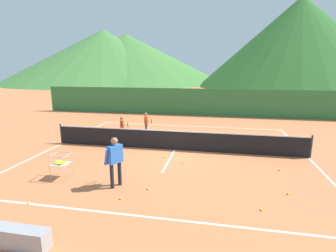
{
  "coord_description": "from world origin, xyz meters",
  "views": [
    {
      "loc": [
        2.02,
        -12.01,
        3.91
      ],
      "look_at": [
        -0.34,
        0.03,
        1.17
      ],
      "focal_mm": 27.94,
      "sensor_mm": 36.0,
      "label": 1
    }
  ],
  "objects_px": {
    "student_0": "(122,125)",
    "tennis_ball_4": "(288,194)",
    "ball_cart": "(61,163)",
    "tennis_ball_2": "(280,170)",
    "tennis_ball_7": "(29,203)",
    "courtside_bench": "(17,237)",
    "student_1": "(146,122)",
    "tennis_ball_8": "(121,198)",
    "tennis_ball_1": "(164,157)",
    "tennis_ball_0": "(183,163)",
    "tennis_ball_5": "(148,189)",
    "tennis_net": "(175,140)",
    "tennis_ball_3": "(261,210)",
    "instructor": "(115,157)"
  },
  "relations": [
    {
      "from": "courtside_bench",
      "to": "tennis_ball_5",
      "type": "bearing_deg",
      "value": 56.97
    },
    {
      "from": "tennis_ball_4",
      "to": "tennis_ball_8",
      "type": "relative_size",
      "value": 1.0
    },
    {
      "from": "instructor",
      "to": "courtside_bench",
      "type": "height_order",
      "value": "instructor"
    },
    {
      "from": "tennis_ball_5",
      "to": "courtside_bench",
      "type": "bearing_deg",
      "value": -123.03
    },
    {
      "from": "tennis_net",
      "to": "student_0",
      "type": "xyz_separation_m",
      "value": [
        -3.25,
        1.49,
        0.26
      ]
    },
    {
      "from": "tennis_ball_5",
      "to": "tennis_ball_8",
      "type": "bearing_deg",
      "value": -129.36
    },
    {
      "from": "tennis_ball_3",
      "to": "tennis_ball_7",
      "type": "height_order",
      "value": "same"
    },
    {
      "from": "ball_cart",
      "to": "tennis_ball_7",
      "type": "height_order",
      "value": "ball_cart"
    },
    {
      "from": "tennis_ball_4",
      "to": "tennis_ball_3",
      "type": "bearing_deg",
      "value": -129.72
    },
    {
      "from": "tennis_ball_3",
      "to": "tennis_ball_5",
      "type": "bearing_deg",
      "value": 169.48
    },
    {
      "from": "ball_cart",
      "to": "tennis_ball_2",
      "type": "height_order",
      "value": "ball_cart"
    },
    {
      "from": "tennis_net",
      "to": "tennis_ball_0",
      "type": "relative_size",
      "value": 180.22
    },
    {
      "from": "instructor",
      "to": "ball_cart",
      "type": "xyz_separation_m",
      "value": [
        -2.19,
        0.26,
        -0.44
      ]
    },
    {
      "from": "tennis_ball_1",
      "to": "tennis_ball_0",
      "type": "bearing_deg",
      "value": -30.3
    },
    {
      "from": "tennis_ball_7",
      "to": "tennis_ball_2",
      "type": "bearing_deg",
      "value": 27.87
    },
    {
      "from": "tennis_ball_2",
      "to": "courtside_bench",
      "type": "height_order",
      "value": "courtside_bench"
    },
    {
      "from": "student_0",
      "to": "tennis_ball_3",
      "type": "relative_size",
      "value": 18.62
    },
    {
      "from": "student_0",
      "to": "tennis_ball_5",
      "type": "height_order",
      "value": "student_0"
    },
    {
      "from": "student_0",
      "to": "tennis_ball_4",
      "type": "bearing_deg",
      "value": -35.34
    },
    {
      "from": "courtside_bench",
      "to": "tennis_ball_4",
      "type": "bearing_deg",
      "value": 30.03
    },
    {
      "from": "student_1",
      "to": "tennis_ball_8",
      "type": "distance_m",
      "value": 7.86
    },
    {
      "from": "instructor",
      "to": "student_0",
      "type": "height_order",
      "value": "instructor"
    },
    {
      "from": "student_1",
      "to": "tennis_ball_4",
      "type": "relative_size",
      "value": 19.73
    },
    {
      "from": "ball_cart",
      "to": "tennis_ball_8",
      "type": "distance_m",
      "value": 2.94
    },
    {
      "from": "tennis_net",
      "to": "ball_cart",
      "type": "relative_size",
      "value": 13.63
    },
    {
      "from": "student_1",
      "to": "courtside_bench",
      "type": "relative_size",
      "value": 0.89
    },
    {
      "from": "student_1",
      "to": "tennis_ball_0",
      "type": "relative_size",
      "value": 19.73
    },
    {
      "from": "ball_cart",
      "to": "tennis_ball_2",
      "type": "relative_size",
      "value": 13.22
    },
    {
      "from": "student_0",
      "to": "tennis_ball_5",
      "type": "distance_m",
      "value": 6.67
    },
    {
      "from": "instructor",
      "to": "tennis_ball_3",
      "type": "bearing_deg",
      "value": -8.46
    },
    {
      "from": "ball_cart",
      "to": "tennis_ball_2",
      "type": "distance_m",
      "value": 8.25
    },
    {
      "from": "tennis_ball_4",
      "to": "courtside_bench",
      "type": "xyz_separation_m",
      "value": [
        -6.55,
        -3.78,
        0.2
      ]
    },
    {
      "from": "student_1",
      "to": "tennis_ball_2",
      "type": "height_order",
      "value": "student_1"
    },
    {
      "from": "tennis_ball_1",
      "to": "tennis_ball_2",
      "type": "distance_m",
      "value": 4.77
    },
    {
      "from": "tennis_ball_2",
      "to": "tennis_ball_3",
      "type": "bearing_deg",
      "value": -109.51
    },
    {
      "from": "student_0",
      "to": "tennis_ball_7",
      "type": "relative_size",
      "value": 18.62
    },
    {
      "from": "student_0",
      "to": "tennis_ball_7",
      "type": "xyz_separation_m",
      "value": [
        -0.1,
        -7.42,
        -0.73
      ]
    },
    {
      "from": "tennis_ball_5",
      "to": "student_0",
      "type": "bearing_deg",
      "value": 117.9
    },
    {
      "from": "student_1",
      "to": "ball_cart",
      "type": "xyz_separation_m",
      "value": [
        -1.31,
        -6.61,
        -0.22
      ]
    },
    {
      "from": "tennis_net",
      "to": "student_0",
      "type": "relative_size",
      "value": 9.68
    },
    {
      "from": "tennis_ball_0",
      "to": "tennis_ball_7",
      "type": "height_order",
      "value": "same"
    },
    {
      "from": "tennis_net",
      "to": "tennis_ball_7",
      "type": "xyz_separation_m",
      "value": [
        -3.35,
        -5.93,
        -0.47
      ]
    },
    {
      "from": "tennis_ball_0",
      "to": "tennis_ball_1",
      "type": "xyz_separation_m",
      "value": [
        -0.92,
        0.54,
        0.0
      ]
    },
    {
      "from": "tennis_ball_7",
      "to": "instructor",
      "type": "bearing_deg",
      "value": 37.52
    },
    {
      "from": "ball_cart",
      "to": "tennis_ball_7",
      "type": "relative_size",
      "value": 13.22
    },
    {
      "from": "tennis_ball_4",
      "to": "courtside_bench",
      "type": "distance_m",
      "value": 7.56
    },
    {
      "from": "tennis_ball_8",
      "to": "courtside_bench",
      "type": "height_order",
      "value": "courtside_bench"
    },
    {
      "from": "ball_cart",
      "to": "tennis_ball_4",
      "type": "height_order",
      "value": "ball_cart"
    },
    {
      "from": "ball_cart",
      "to": "courtside_bench",
      "type": "height_order",
      "value": "ball_cart"
    },
    {
      "from": "tennis_net",
      "to": "student_1",
      "type": "relative_size",
      "value": 9.14
    }
  ]
}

